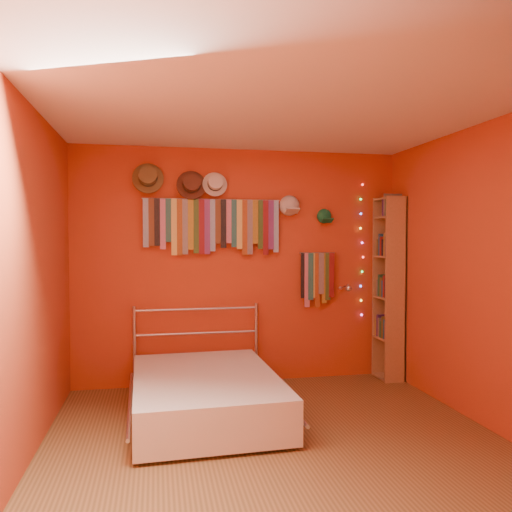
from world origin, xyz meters
TOP-DOWN VIEW (x-y plane):
  - ground at (0.00, 0.00)m, footprint 3.50×3.50m
  - back_wall at (0.00, 1.75)m, footprint 3.50×0.02m
  - right_wall at (1.75, 0.00)m, footprint 0.02×3.50m
  - left_wall at (-1.75, 0.00)m, footprint 0.02×3.50m
  - ceiling at (0.00, 0.00)m, footprint 3.50×3.50m
  - tie_rack at (-0.30, 1.68)m, footprint 1.45×0.03m
  - small_tie_rack at (0.85, 1.68)m, footprint 0.40×0.03m
  - fedora_olive at (-0.96, 1.65)m, footprint 0.32×0.17m
  - fedora_brown at (-0.53, 1.65)m, footprint 0.31×0.17m
  - fedora_white at (-0.28, 1.66)m, footprint 0.26×0.14m
  - cap_white at (0.53, 1.70)m, footprint 0.20×0.25m
  - cap_green at (0.93, 1.70)m, footprint 0.17×0.21m
  - fairy_lights at (1.37, 1.71)m, footprint 0.06×0.02m
  - reading_lamp at (1.13, 1.53)m, footprint 0.07×0.29m
  - bookshelf at (1.66, 1.53)m, footprint 0.25×0.34m
  - bed at (-0.48, 0.75)m, footprint 1.35×1.80m

SIDE VIEW (x-z plane):
  - ground at x=0.00m, z-range 0.00..0.00m
  - bed at x=-0.48m, z-range -0.23..0.63m
  - reading_lamp at x=1.13m, z-range 0.97..1.05m
  - bookshelf at x=1.66m, z-range 0.02..2.02m
  - small_tie_rack at x=0.85m, z-range 0.83..1.44m
  - back_wall at x=0.00m, z-range 0.00..2.50m
  - right_wall at x=1.75m, z-range 0.00..2.50m
  - left_wall at x=-1.75m, z-range 0.00..2.50m
  - fairy_lights at x=1.37m, z-range 0.68..2.16m
  - tie_rack at x=-0.30m, z-range 1.41..2.00m
  - cap_green at x=0.93m, z-range 1.71..1.88m
  - cap_white at x=0.53m, z-range 1.80..2.00m
  - fedora_brown at x=-0.53m, z-range 1.96..2.26m
  - fedora_white at x=-0.28m, z-range 2.00..2.25m
  - fedora_olive at x=-0.96m, z-range 2.02..2.33m
  - ceiling at x=0.00m, z-range 2.49..2.51m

